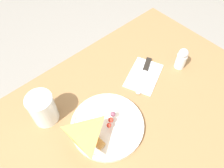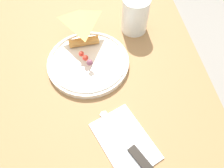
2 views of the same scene
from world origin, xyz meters
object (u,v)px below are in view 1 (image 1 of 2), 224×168
object	(u,v)px
milk_glass	(43,109)
butter_knife	(144,73)
salt_shaker	(182,58)
plate_pizza	(107,125)
napkin_folded	(144,75)
dining_table	(108,144)

from	to	relation	value
milk_glass	butter_knife	world-z (taller)	milk_glass
butter_knife	salt_shaker	size ratio (longest dim) A/B	1.84
milk_glass	salt_shaker	distance (m)	0.52
plate_pizza	napkin_folded	world-z (taller)	plate_pizza
napkin_folded	butter_knife	bearing A→B (deg)	-150.65
salt_shaker	milk_glass	bearing A→B (deg)	-16.94
dining_table	salt_shaker	size ratio (longest dim) A/B	13.24
dining_table	napkin_folded	distance (m)	0.28
salt_shaker	napkin_folded	bearing A→B (deg)	-23.32
plate_pizza	napkin_folded	xyz separation A→B (m)	(-0.24, -0.06, -0.01)
salt_shaker	dining_table	bearing A→B (deg)	1.71
salt_shaker	plate_pizza	bearing A→B (deg)	0.85
plate_pizza	salt_shaker	world-z (taller)	salt_shaker
milk_glass	napkin_folded	bearing A→B (deg)	165.58
dining_table	milk_glass	bearing A→B (deg)	-53.92
plate_pizza	dining_table	bearing A→B (deg)	60.24
dining_table	napkin_folded	xyz separation A→B (m)	(-0.24, -0.07, 0.13)
dining_table	butter_knife	bearing A→B (deg)	-163.55
milk_glass	butter_knife	xyz separation A→B (m)	(-0.37, 0.09, -0.04)
dining_table	salt_shaker	bearing A→B (deg)	-178.29
milk_glass	dining_table	bearing A→B (deg)	126.08
napkin_folded	milk_glass	bearing A→B (deg)	-14.42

